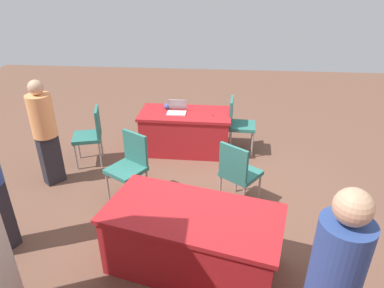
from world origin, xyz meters
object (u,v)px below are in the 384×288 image
at_px(table_mid_right, 193,239).
at_px(scissors_red, 212,113).
at_px(table_foreground, 185,131).
at_px(laptop_silver, 177,110).
at_px(person_attendee_standing, 332,287).
at_px(chair_aisle, 130,163).
at_px(chair_tucked_left, 91,133).
at_px(chair_tucked_right, 238,122).
at_px(person_presenter, 44,129).
at_px(chair_near_front, 238,171).
at_px(yarn_ball, 167,106).

bearing_deg(table_mid_right, scissors_red, -92.10).
bearing_deg(scissors_red, table_foreground, -108.88).
bearing_deg(laptop_silver, person_attendee_standing, 112.07).
relative_size(chair_aisle, person_attendee_standing, 0.54).
distance_m(chair_tucked_left, chair_tucked_right, 2.46).
relative_size(table_mid_right, person_presenter, 1.23).
relative_size(chair_near_front, scissors_red, 5.30).
distance_m(chair_aisle, scissors_red, 1.83).
relative_size(chair_tucked_left, chair_aisle, 0.99).
distance_m(chair_tucked_left, person_presenter, 0.82).
bearing_deg(yarn_ball, laptop_silver, 142.15).
bearing_deg(chair_aisle, table_foreground, -80.11).
distance_m(chair_tucked_right, chair_aisle, 2.15).
height_order(table_mid_right, person_presenter, person_presenter).
bearing_deg(laptop_silver, chair_near_front, 122.95).
distance_m(person_presenter, laptop_silver, 2.10).
distance_m(table_mid_right, chair_tucked_right, 2.77).
distance_m(person_presenter, scissors_red, 2.63).
relative_size(person_attendee_standing, laptop_silver, 5.54).
height_order(table_mid_right, yarn_ball, yarn_ball).
height_order(chair_tucked_right, yarn_ball, chair_tucked_right).
relative_size(table_foreground, yarn_ball, 14.84).
bearing_deg(table_mid_right, chair_tucked_left, -48.92).
bearing_deg(person_presenter, table_mid_right, 96.23).
bearing_deg(chair_near_front, scissors_red, 141.30).
xyz_separation_m(chair_tucked_right, laptop_silver, (1.05, 0.05, 0.20)).
height_order(person_presenter, laptop_silver, person_presenter).
bearing_deg(laptop_silver, person_presenter, 33.64).
xyz_separation_m(table_mid_right, chair_tucked_right, (-0.55, -2.71, 0.20)).
bearing_deg(chair_tucked_right, person_presenter, -62.61).
bearing_deg(table_mid_right, chair_tucked_right, -101.50).
relative_size(laptop_silver, scissors_red, 1.78).
relative_size(chair_near_front, person_presenter, 0.60).
relative_size(table_mid_right, chair_tucked_left, 2.05).
relative_size(chair_near_front, chair_aisle, 0.99).
height_order(chair_tucked_right, person_attendee_standing, person_attendee_standing).
relative_size(person_presenter, scissors_red, 8.85).
distance_m(chair_tucked_right, yarn_ball, 1.26).
xyz_separation_m(laptop_silver, scissors_red, (-0.60, -0.01, -0.04)).
bearing_deg(chair_near_front, yarn_ball, 161.98).
xyz_separation_m(table_foreground, scissors_red, (-0.46, 0.01, 0.36)).
distance_m(table_foreground, table_mid_right, 2.70).
relative_size(chair_tucked_right, yarn_ball, 9.25).
bearing_deg(chair_near_front, chair_tucked_left, -166.22).
xyz_separation_m(chair_aisle, yarn_ball, (-0.27, -1.63, 0.22)).
distance_m(chair_tucked_right, scissors_red, 0.48).
distance_m(person_presenter, person_attendee_standing, 4.14).
xyz_separation_m(chair_tucked_left, person_presenter, (0.41, 0.62, 0.34)).
relative_size(chair_tucked_right, person_presenter, 0.61).
bearing_deg(person_attendee_standing, scissors_red, 60.75).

